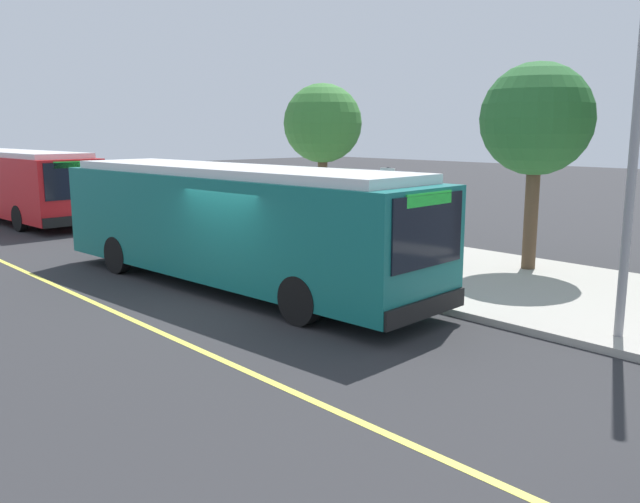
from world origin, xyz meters
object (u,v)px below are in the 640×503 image
waiting_bench (361,236)px  transit_bus_second (12,182)px  transit_bus_main (232,221)px  pedestrian_commuter (297,226)px  route_sign_post (387,209)px

waiting_bench → transit_bus_second: bearing=-163.0°
transit_bus_main → pedestrian_commuter: transit_bus_main is taller
waiting_bench → route_sign_post: 4.51m
route_sign_post → waiting_bench: bearing=142.1°
transit_bus_second → route_sign_post: (19.45, 2.27, 0.34)m
transit_bus_main → transit_bus_second: bearing=179.3°
transit_bus_main → transit_bus_second: size_ratio=0.96×
transit_bus_main → waiting_bench: (-0.59, 5.13, -0.98)m
transit_bus_main → waiting_bench: 5.26m
transit_bus_main → pedestrian_commuter: size_ratio=6.88×
transit_bus_second → route_sign_post: bearing=6.7°
transit_bus_main → route_sign_post: same height
route_sign_post → transit_bus_main: bearing=-138.6°
transit_bus_second → route_sign_post: 19.58m
transit_bus_main → waiting_bench: bearing=96.5°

